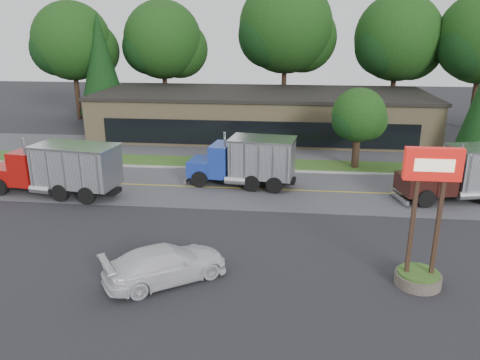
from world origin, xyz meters
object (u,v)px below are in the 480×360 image
object	(u,v)px
dump_truck_blue	(248,160)
rally_car	(166,264)
bilo_sign	(423,241)
dump_truck_maroon	(471,172)
dump_truck_red	(60,168)

from	to	relation	value
dump_truck_blue	rally_car	distance (m)	13.23
bilo_sign	rally_car	distance (m)	10.75
rally_car	bilo_sign	bearing A→B (deg)	-121.48
dump_truck_blue	dump_truck_maroon	size ratio (longest dim) A/B	0.90
dump_truck_blue	dump_truck_red	bearing A→B (deg)	22.37
dump_truck_red	dump_truck_maroon	world-z (taller)	same
bilo_sign	dump_truck_red	size ratio (longest dim) A/B	0.65
bilo_sign	rally_car	bearing A→B (deg)	-175.73
dump_truck_red	dump_truck_blue	world-z (taller)	same
dump_truck_blue	dump_truck_maroon	world-z (taller)	same
dump_truck_red	dump_truck_blue	xyz separation A→B (m)	(11.78, 3.14, -0.01)
bilo_sign	dump_truck_red	bearing A→B (deg)	155.80
bilo_sign	rally_car	world-z (taller)	bilo_sign
dump_truck_red	dump_truck_blue	distance (m)	12.19
dump_truck_red	rally_car	distance (m)	13.73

